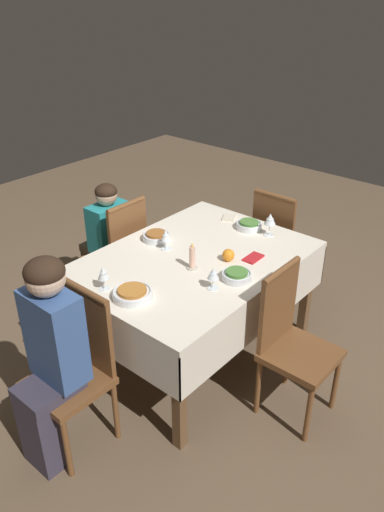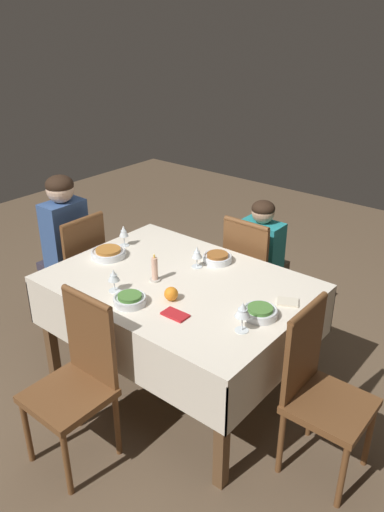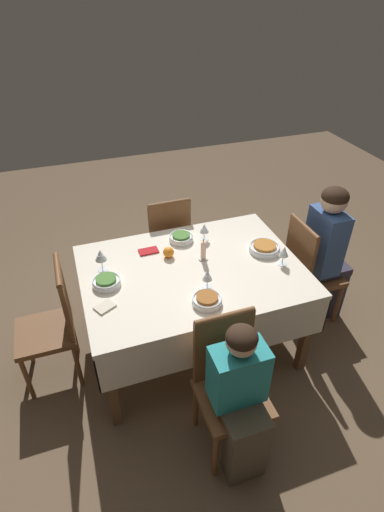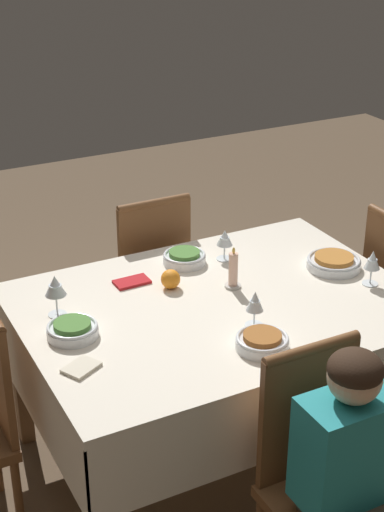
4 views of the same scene
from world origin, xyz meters
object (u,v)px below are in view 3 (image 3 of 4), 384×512
at_px(person_adult_denim, 328,248).
at_px(bowl_west, 264,248).
at_px(chair_east, 53,321).
at_px(wine_glass_north, 207,276).
at_px(wine_glass_south, 204,229).
at_px(chair_west, 308,269).
at_px(person_child_teal, 241,398).
at_px(chair_north, 229,380).
at_px(candle_centerpiece, 203,252).
at_px(chair_south, 167,240).
at_px(napkin_red_folded, 105,307).
at_px(dining_table, 192,279).
at_px(bowl_east, 106,281).
at_px(orange_fruit, 169,252).
at_px(wine_glass_west, 284,252).
at_px(bowl_north, 207,300).
at_px(wine_glass_east, 101,256).
at_px(napkin_spare_side, 149,251).
at_px(bowl_south, 181,237).

relative_size(person_adult_denim, bowl_west, 5.28).
distance_m(chair_east, bowl_west, 1.56).
distance_m(wine_glass_north, wine_glass_south, 0.56).
height_order(chair_west, person_child_teal, person_child_teal).
relative_size(chair_north, candle_centerpiece, 5.37).
height_order(chair_south, napkin_red_folded, chair_south).
bearing_deg(wine_glass_south, dining_table, 57.13).
distance_m(bowl_west, wine_glass_south, 0.47).
distance_m(bowl_east, orange_fruit, 0.50).
distance_m(dining_table, chair_south, 0.78).
xyz_separation_m(chair_east, wine_glass_south, (-1.17, -0.27, 0.34)).
xyz_separation_m(bowl_west, wine_glass_west, (-0.04, 0.18, 0.07)).
bearing_deg(chair_north, bowl_east, 124.76).
height_order(bowl_west, bowl_north, same).
bearing_deg(dining_table, person_child_teal, 87.64).
distance_m(chair_north, person_child_teal, 0.17).
bearing_deg(orange_fruit, chair_south, -104.30).
height_order(chair_north, person_adult_denim, person_adult_denim).
relative_size(person_child_teal, wine_glass_east, 6.26).
relative_size(chair_west, chair_south, 1.00).
bearing_deg(bowl_west, dining_table, 3.58).
xyz_separation_m(bowl_west, wine_glass_south, (0.36, -0.28, 0.07)).
bearing_deg(bowl_north, bowl_east, -34.12).
xyz_separation_m(dining_table, bowl_north, (0.02, 0.35, 0.12)).
relative_size(chair_east, napkin_red_folded, 6.55).
xyz_separation_m(person_child_teal, wine_glass_north, (-0.07, -0.71, 0.28)).
xyz_separation_m(bowl_west, wine_glass_north, (0.54, 0.25, 0.07)).
bearing_deg(chair_west, orange_fruit, 80.13).
bearing_deg(chair_north, chair_south, 87.31).
bearing_deg(person_adult_denim, orange_fruit, 81.31).
height_order(candle_centerpiece, napkin_red_folded, candle_centerpiece).
bearing_deg(person_child_teal, bowl_west, 57.56).
height_order(person_adult_denim, wine_glass_east, person_adult_denim).
height_order(person_adult_denim, bowl_west, person_adult_denim).
distance_m(person_adult_denim, bowl_north, 1.20).
relative_size(wine_glass_north, wine_glass_south, 1.03).
relative_size(dining_table, wine_glass_west, 10.19).
bearing_deg(bowl_west, person_adult_denim, 176.63).
relative_size(dining_table, person_adult_denim, 1.26).
distance_m(wine_glass_south, napkin_spare_side, 0.45).
xyz_separation_m(dining_table, bowl_south, (-0.04, -0.36, 0.12)).
distance_m(wine_glass_north, napkin_spare_side, 0.58).
bearing_deg(candle_centerpiece, napkin_red_folded, 20.19).
bearing_deg(chair_east, chair_west, 88.51).
distance_m(wine_glass_west, bowl_south, 0.77).
relative_size(chair_east, wine_glass_east, 5.73).
xyz_separation_m(bowl_east, wine_glass_east, (0.00, -0.17, 0.09)).
height_order(person_child_teal, wine_glass_north, person_child_teal).
bearing_deg(person_child_teal, wine_glass_north, 84.52).
relative_size(person_adult_denim, person_child_teal, 1.17).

